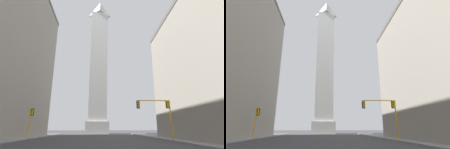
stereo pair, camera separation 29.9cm
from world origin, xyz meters
TOP-DOWN VIEW (x-y plane):
  - sidewalk_right at (14.39, 23.74)m, footprint 5.00×79.13m
  - obelisk at (0.00, 65.95)m, footprint 8.34×8.34m
  - traffic_light_mid_right at (10.38, 28.05)m, footprint 5.79×0.53m
  - traffic_light_mid_left at (-11.93, 32.99)m, footprint 0.80×0.53m

SIDE VIEW (x-z plane):
  - sidewalk_right at x=14.39m, z-range 0.00..0.15m
  - traffic_light_mid_left at x=-11.93m, z-range 0.88..6.35m
  - traffic_light_mid_right at x=10.38m, z-range 1.72..8.17m
  - obelisk at x=0.00m, z-range -1.05..55.62m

